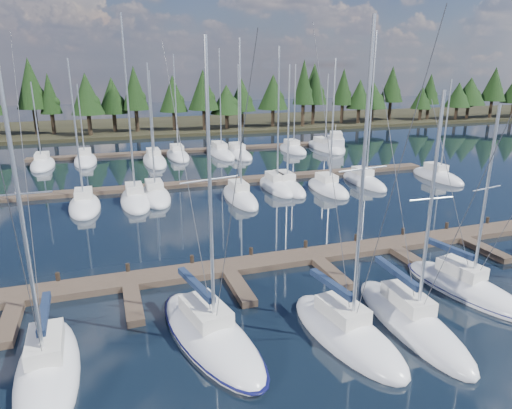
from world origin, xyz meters
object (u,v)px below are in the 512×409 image
object	(u,v)px
main_dock	(316,259)
front_sailboat_0	(48,370)
front_sailboat_1	(210,334)
front_sailboat_3	(410,321)
front_sailboat_4	(465,288)
front_sailboat_2	(346,332)
motor_yacht_right	(335,147)

from	to	relation	value
main_dock	front_sailboat_0	world-z (taller)	front_sailboat_0
front_sailboat_0	front_sailboat_1	distance (m)	7.10
main_dock	front_sailboat_3	bearing A→B (deg)	-82.92
front_sailboat_1	front_sailboat_4	bearing A→B (deg)	-0.21
front_sailboat_4	front_sailboat_3	bearing A→B (deg)	-158.72
front_sailboat_2	front_sailboat_3	xyz separation A→B (m)	(3.58, -0.13, -0.02)
front_sailboat_2	front_sailboat_4	size ratio (longest dim) A/B	1.33
main_dock	front_sailboat_1	size ratio (longest dim) A/B	3.03
front_sailboat_1	front_sailboat_3	xyz separation A→B (m)	(9.80, -2.08, 0.00)
main_dock	motor_yacht_right	world-z (taller)	motor_yacht_right
main_dock	front_sailboat_3	world-z (taller)	front_sailboat_3
front_sailboat_1	front_sailboat_3	world-z (taller)	front_sailboat_1
front_sailboat_4	front_sailboat_2	bearing A→B (deg)	-167.83
front_sailboat_2	front_sailboat_3	size ratio (longest dim) A/B	1.23
main_dock	front_sailboat_1	xyz separation A→B (m)	(-8.73, -6.55, 0.08)
front_sailboat_4	main_dock	bearing A→B (deg)	133.58
front_sailboat_0	front_sailboat_2	size ratio (longest dim) A/B	0.97
front_sailboat_4	motor_yacht_right	world-z (taller)	front_sailboat_4
main_dock	front_sailboat_0	distance (m)	17.30
main_dock	front_sailboat_1	world-z (taller)	front_sailboat_1
front_sailboat_4	motor_yacht_right	size ratio (longest dim) A/B	1.19
front_sailboat_1	front_sailboat_2	distance (m)	6.52
front_sailboat_1	main_dock	bearing A→B (deg)	36.87
front_sailboat_2	front_sailboat_3	world-z (taller)	front_sailboat_2
front_sailboat_1	front_sailboat_0	bearing A→B (deg)	-176.31
front_sailboat_2	front_sailboat_4	distance (m)	8.99
front_sailboat_1	front_sailboat_2	world-z (taller)	front_sailboat_2
front_sailboat_2	motor_yacht_right	distance (m)	51.45
main_dock	front_sailboat_0	bearing A→B (deg)	-156.12
front_sailboat_0	front_sailboat_3	bearing A→B (deg)	-5.50
front_sailboat_2	front_sailboat_4	xyz separation A→B (m)	(8.79, 1.90, -0.03)
front_sailboat_3	front_sailboat_2	bearing A→B (deg)	177.88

